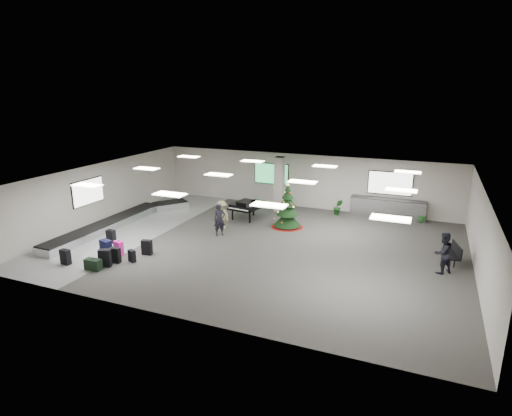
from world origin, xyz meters
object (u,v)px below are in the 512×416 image
at_px(traveler_b, 222,215).
at_px(potted_plant_right, 422,214).
at_px(service_counter, 387,208).
at_px(grand_piano, 247,206).
at_px(bench, 454,252).
at_px(christmas_tree, 287,212).
at_px(traveler_a, 220,220).
at_px(traveler_bench, 443,253).
at_px(pink_suitcase, 119,248).
at_px(potted_plant_left, 338,207).
at_px(baggage_carousel, 121,221).

relative_size(traveler_b, potted_plant_right, 1.65).
relative_size(service_counter, grand_piano, 2.01).
height_order(grand_piano, bench, grand_piano).
distance_m(christmas_tree, traveler_a, 3.64).
bearing_deg(traveler_b, traveler_bench, 16.00).
relative_size(pink_suitcase, bench, 0.48).
bearing_deg(potted_plant_left, bench, -40.55).
height_order(baggage_carousel, traveler_b, traveler_b).
bearing_deg(traveler_bench, potted_plant_right, -123.77).
height_order(pink_suitcase, potted_plant_left, potted_plant_left).
distance_m(grand_piano, potted_plant_right, 9.44).
distance_m(christmas_tree, potted_plant_left, 3.74).
distance_m(traveler_bench, potted_plant_right, 6.71).
height_order(baggage_carousel, service_counter, service_counter).
bearing_deg(pink_suitcase, traveler_bench, 29.44).
bearing_deg(grand_piano, potted_plant_left, 39.10).
height_order(pink_suitcase, christmas_tree, christmas_tree).
relative_size(service_counter, potted_plant_right, 4.40).
relative_size(baggage_carousel, bench, 7.06).
distance_m(traveler_b, traveler_bench, 10.42).
bearing_deg(grand_piano, service_counter, 32.53).
relative_size(grand_piano, bench, 1.47).
xyz_separation_m(traveler_b, potted_plant_right, (9.37, 5.19, -0.30)).
height_order(christmas_tree, potted_plant_left, christmas_tree).
xyz_separation_m(baggage_carousel, traveler_bench, (15.61, -0.05, 0.62)).
distance_m(baggage_carousel, potted_plant_left, 11.95).
relative_size(grand_piano, potted_plant_right, 2.19).
bearing_deg(potted_plant_left, grand_piano, -149.69).
relative_size(christmas_tree, traveler_b, 1.57).
bearing_deg(potted_plant_left, traveler_bench, -49.19).
xyz_separation_m(pink_suitcase, traveler_bench, (12.88, 3.37, 0.51)).
bearing_deg(baggage_carousel, traveler_b, 14.76).
xyz_separation_m(baggage_carousel, traveler_b, (5.29, 1.39, 0.54)).
distance_m(potted_plant_left, potted_plant_right, 4.47).
relative_size(christmas_tree, traveler_bench, 1.43).
relative_size(baggage_carousel, traveler_a, 6.13).
bearing_deg(bench, christmas_tree, 152.44).
bearing_deg(traveler_a, potted_plant_left, 9.10).
height_order(pink_suitcase, grand_piano, grand_piano).
bearing_deg(traveler_a, grand_piano, 46.03).
height_order(baggage_carousel, bench, bench).
bearing_deg(christmas_tree, traveler_b, -150.30).
relative_size(pink_suitcase, christmas_tree, 0.28).
bearing_deg(potted_plant_right, pink_suitcase, -140.00).
xyz_separation_m(service_counter, grand_piano, (-7.14, -3.14, 0.20)).
distance_m(service_counter, bench, 6.40).
height_order(service_counter, potted_plant_right, service_counter).
distance_m(bench, potted_plant_left, 7.72).
relative_size(baggage_carousel, potted_plant_right, 10.55).
xyz_separation_m(grand_piano, bench, (10.36, -2.39, -0.28)).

